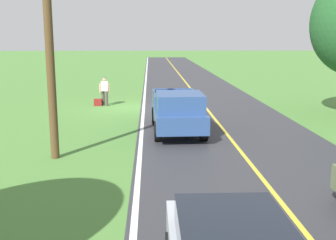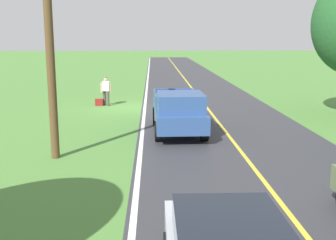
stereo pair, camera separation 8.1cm
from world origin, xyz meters
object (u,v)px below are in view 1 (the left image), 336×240
Objects in this scene: hitchhiker_walking at (105,89)px; suitcase_carried at (98,102)px; pickup_truck_passing at (178,110)px; utility_pole_roadside at (48,23)px.

suitcase_carried is at bearing 12.23° from hitchhiker_walking.
pickup_truck_passing reaches higher than suitcase_carried.
hitchhiker_walking is 11.54m from utility_pole_roadside.
suitcase_carried is at bearing -59.53° from pickup_truck_passing.
suitcase_carried is 0.05× the size of utility_pole_roadside.
pickup_truck_passing reaches higher than hitchhiker_walking.
pickup_truck_passing is at bearing -140.67° from utility_pole_roadside.
suitcase_carried is 8.49m from pickup_truck_passing.
utility_pole_roadside is (0.12, 10.90, 4.26)m from suitcase_carried.
pickup_truck_passing is (-4.29, 7.29, 0.76)m from suitcase_carried.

